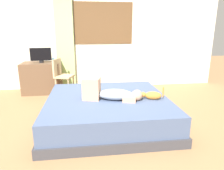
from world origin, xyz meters
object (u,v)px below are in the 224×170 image
object	(u,v)px
person_lying	(109,93)
cup	(53,60)
cat	(152,95)
chair_by_desk	(61,74)
tv_monitor	(41,55)
bed	(108,110)
desk	(42,78)

from	to	relation	value
person_lying	cup	xyz separation A→B (m)	(-1.14, 2.01, 0.24)
cat	chair_by_desk	bearing A→B (deg)	132.39
cat	tv_monitor	world-z (taller)	tv_monitor
chair_by_desk	cat	bearing A→B (deg)	-47.61
person_lying	tv_monitor	world-z (taller)	tv_monitor
bed	cup	xyz separation A→B (m)	(-1.12, 1.91, 0.57)
bed	cup	size ratio (longest dim) A/B	21.30
bed	desk	xyz separation A→B (m)	(-1.41, 1.83, 0.16)
desk	chair_by_desk	world-z (taller)	chair_by_desk
person_lying	chair_by_desk	world-z (taller)	chair_by_desk
desk	tv_monitor	world-z (taller)	tv_monitor
bed	person_lying	bearing A→B (deg)	-81.22
tv_monitor	chair_by_desk	world-z (taller)	tv_monitor
bed	tv_monitor	size ratio (longest dim) A/B	4.16
desk	cup	size ratio (longest dim) A/B	9.59
person_lying	desk	size ratio (longest dim) A/B	1.04
cup	cat	bearing A→B (deg)	-49.21
person_lying	cup	size ratio (longest dim) A/B	10.01
person_lying	desk	xyz separation A→B (m)	(-1.42, 1.94, -0.18)
person_lying	desk	world-z (taller)	person_lying
bed	cat	distance (m)	0.77
person_lying	desk	bearing A→B (deg)	126.22
cat	desk	xyz separation A→B (m)	(-2.10, 2.03, -0.13)
cup	tv_monitor	bearing A→B (deg)	-165.09
cat	cup	bearing A→B (deg)	130.79
person_lying	cat	size ratio (longest dim) A/B	2.68
desk	cat	bearing A→B (deg)	-44.04
person_lying	chair_by_desk	distance (m)	1.91
bed	cup	bearing A→B (deg)	120.47
desk	chair_by_desk	bearing A→B (deg)	-29.01
person_lying	cup	distance (m)	2.33
tv_monitor	cup	size ratio (longest dim) A/B	5.12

